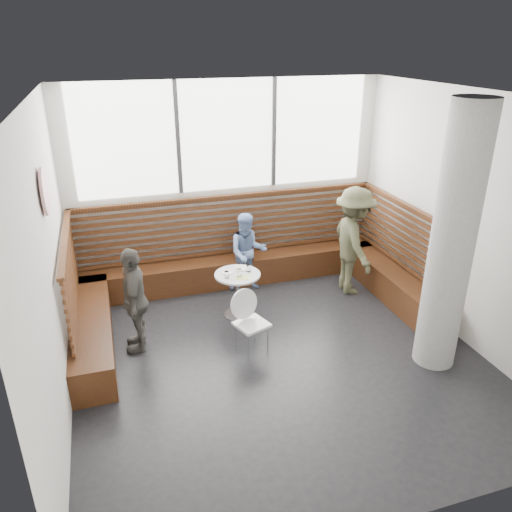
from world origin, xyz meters
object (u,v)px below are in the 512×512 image
object	(u,v)px
cafe_chair	(250,317)
child_back	(248,252)
cafe_table	(238,286)
child_left	(135,299)
adult_man	(353,241)
concrete_column	(452,242)

from	to	relation	value
cafe_chair	child_back	size ratio (longest dim) A/B	0.66
cafe_table	child_left	bearing A→B (deg)	-164.98
cafe_chair	child_back	distance (m)	1.73
cafe_chair	adult_man	bearing A→B (deg)	8.92
concrete_column	cafe_chair	distance (m)	2.58
adult_man	child_back	world-z (taller)	adult_man
cafe_chair	child_left	xyz separation A→B (m)	(-1.38, 0.49, 0.22)
cafe_table	concrete_column	bearing A→B (deg)	-40.84
cafe_table	cafe_chair	xyz separation A→B (m)	(-0.08, -0.88, 0.00)
adult_man	child_left	xyz separation A→B (m)	(-3.38, -0.61, -0.15)
cafe_chair	child_left	size ratio (longest dim) A/B	0.59
concrete_column	adult_man	distance (m)	2.15
child_back	child_left	distance (m)	2.18
child_back	child_left	xyz separation A→B (m)	(-1.84, -1.17, 0.07)
cafe_table	adult_man	bearing A→B (deg)	6.59
concrete_column	child_left	distance (m)	3.89
concrete_column	child_left	size ratio (longest dim) A/B	2.27
child_back	adult_man	bearing A→B (deg)	-12.69
cafe_chair	child_left	world-z (taller)	child_left
cafe_table	cafe_chair	distance (m)	0.89
concrete_column	child_back	xyz separation A→B (m)	(-1.69, 2.57, -0.96)
concrete_column	cafe_table	bearing A→B (deg)	139.16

